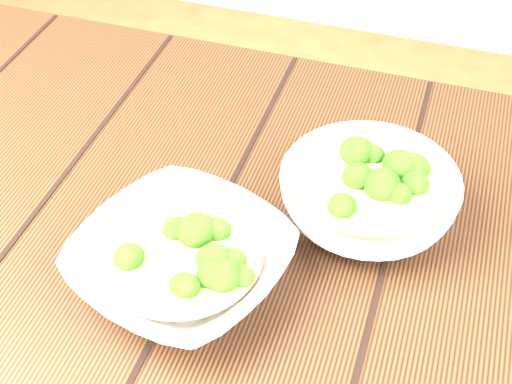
# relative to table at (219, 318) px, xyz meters

# --- Properties ---
(table) EXTENTS (1.20, 0.80, 0.75)m
(table) POSITION_rel_table_xyz_m (0.00, 0.00, 0.00)
(table) COLOR black
(table) RESTS_ON ground
(soup_bowl_front) EXTENTS (0.27, 0.27, 0.06)m
(soup_bowl_front) POSITION_rel_table_xyz_m (-0.02, -0.04, 0.15)
(soup_bowl_front) COLOR silver
(soup_bowl_front) RESTS_ON table
(soup_bowl_back) EXTENTS (0.22, 0.22, 0.07)m
(soup_bowl_back) POSITION_rel_table_xyz_m (0.14, 0.11, 0.15)
(soup_bowl_back) COLOR silver
(soup_bowl_back) RESTS_ON table
(trivet) EXTENTS (0.12, 0.12, 0.02)m
(trivet) POSITION_rel_table_xyz_m (-0.02, 0.01, 0.13)
(trivet) COLOR black
(trivet) RESTS_ON table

